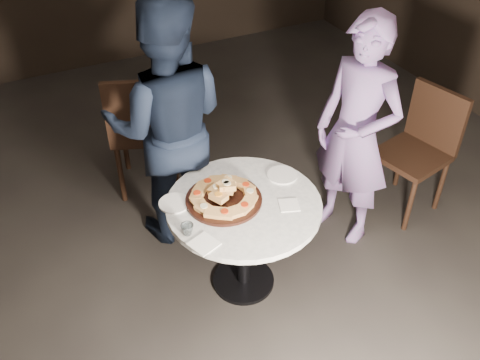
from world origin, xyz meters
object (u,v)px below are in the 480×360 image
object	(u,v)px
water_glass	(187,229)
diner_teal	(356,135)
diner_navy	(168,126)
table	(244,219)
serving_board	(224,200)
chair_far	(144,127)
chair_right	(421,143)
focaccia_pile	(224,194)

from	to	relation	value
water_glass	diner_teal	bearing A→B (deg)	11.33
diner_navy	table	bearing A→B (deg)	127.09
serving_board	chair_far	distance (m)	1.11
chair_right	diner_teal	xyz separation A→B (m)	(-0.62, -0.02, 0.26)
table	chair_right	bearing A→B (deg)	6.73
table	serving_board	world-z (taller)	serving_board
serving_board	diner_navy	xyz separation A→B (m)	(-0.09, 0.63, 0.17)
table	diner_navy	size ratio (longest dim) A/B	0.67
serving_board	diner_teal	size ratio (longest dim) A/B	0.28
water_glass	diner_teal	size ratio (longest dim) A/B	0.04
water_glass	diner_navy	bearing A→B (deg)	76.24
chair_far	diner_teal	xyz separation A→B (m)	(1.10, -1.01, 0.20)
chair_right	diner_teal	world-z (taller)	diner_teal
table	chair_right	distance (m)	1.51
diner_teal	water_glass	bearing A→B (deg)	-98.62
water_glass	chair_far	world-z (taller)	chair_far
chair_far	diner_navy	bearing A→B (deg)	115.12
water_glass	chair_far	bearing A→B (deg)	82.91
focaccia_pile	chair_far	distance (m)	1.11
water_glass	chair_far	size ratio (longest dim) A/B	0.07
focaccia_pile	diner_navy	size ratio (longest dim) A/B	0.23
table	chair_far	world-z (taller)	chair_far
table	serving_board	distance (m)	0.18
chair_right	diner_navy	size ratio (longest dim) A/B	0.54
chair_far	diner_teal	world-z (taller)	diner_teal
serving_board	chair_right	distance (m)	1.60
table	diner_teal	xyz separation A→B (m)	(0.88, 0.16, 0.24)
chair_far	diner_teal	distance (m)	1.51
serving_board	water_glass	distance (m)	0.33
diner_teal	serving_board	bearing A→B (deg)	-104.58
water_glass	chair_right	bearing A→B (deg)	8.27
water_glass	diner_navy	xyz separation A→B (m)	(0.19, 0.79, 0.14)
water_glass	diner_teal	world-z (taller)	diner_teal
focaccia_pile	table	bearing A→B (deg)	-35.60
table	serving_board	xyz separation A→B (m)	(-0.10, 0.06, 0.14)
focaccia_pile	diner_teal	world-z (taller)	diner_teal
water_glass	table	bearing A→B (deg)	14.14
chair_right	diner_navy	xyz separation A→B (m)	(-1.69, 0.52, 0.32)
focaccia_pile	diner_navy	bearing A→B (deg)	98.64
serving_board	chair_far	xyz separation A→B (m)	(-0.13, 1.10, -0.10)
water_glass	chair_right	xyz separation A→B (m)	(1.88, 0.27, -0.18)
diner_teal	chair_right	bearing A→B (deg)	72.00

